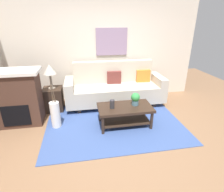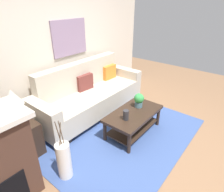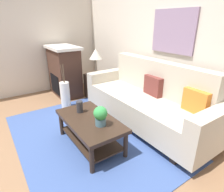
# 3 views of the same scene
# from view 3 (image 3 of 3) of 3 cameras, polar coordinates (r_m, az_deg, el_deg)

# --- Properties ---
(ground_plane) EXTENTS (9.00, 9.00, 0.00)m
(ground_plane) POSITION_cam_3_polar(r_m,az_deg,el_deg) (2.89, -15.62, -14.80)
(ground_plane) COLOR #8C6647
(wall_back) EXTENTS (5.00, 0.10, 2.70)m
(wall_back) POSITION_cam_3_polar(r_m,az_deg,el_deg) (3.50, 15.79, 15.64)
(wall_back) COLOR beige
(wall_back) RESTS_ON ground_plane
(wall_left) EXTENTS (0.10, 4.97, 2.70)m
(wall_left) POSITION_cam_3_polar(r_m,az_deg,el_deg) (4.94, -22.23, 16.54)
(wall_left) COLOR beige
(wall_left) RESTS_ON ground_plane
(area_rug) EXTENTS (2.82, 2.06, 0.01)m
(area_rug) POSITION_cam_3_polar(r_m,az_deg,el_deg) (3.03, -6.56, -11.91)
(area_rug) COLOR #3D5693
(area_rug) RESTS_ON ground_plane
(couch) EXTENTS (2.46, 0.84, 1.08)m
(couch) POSITION_cam_3_polar(r_m,az_deg,el_deg) (3.21, 10.60, -1.52)
(couch) COLOR beige
(couch) RESTS_ON ground_plane
(throw_pillow_maroon) EXTENTS (0.37, 0.15, 0.32)m
(throw_pillow_maroon) POSITION_cam_3_polar(r_m,az_deg,el_deg) (3.20, 12.50, 3.07)
(throw_pillow_maroon) COLOR brown
(throw_pillow_maroon) RESTS_ON couch
(throw_pillow_orange) EXTENTS (0.37, 0.14, 0.32)m
(throw_pillow_orange) POSITION_cam_3_polar(r_m,az_deg,el_deg) (2.77, 24.22, -1.48)
(throw_pillow_orange) COLOR orange
(throw_pillow_orange) RESTS_ON couch
(coffee_table) EXTENTS (1.10, 0.60, 0.43)m
(coffee_table) POSITION_cam_3_polar(r_m,az_deg,el_deg) (2.68, -6.66, -9.10)
(coffee_table) COLOR #332319
(coffee_table) RESTS_ON ground_plane
(tabletop_vase) EXTENTS (0.10, 0.10, 0.17)m
(tabletop_vase) POSITION_cam_3_polar(r_m,az_deg,el_deg) (2.79, -9.83, -3.24)
(tabletop_vase) COLOR #2D2D33
(tabletop_vase) RESTS_ON coffee_table
(potted_plant_tabletop) EXTENTS (0.18, 0.18, 0.26)m
(potted_plant_tabletop) POSITION_cam_3_polar(r_m,az_deg,el_deg) (2.40, -3.53, -5.89)
(potted_plant_tabletop) COLOR slate
(potted_plant_tabletop) RESTS_ON coffee_table
(side_table) EXTENTS (0.44, 0.44, 0.56)m
(side_table) POSITION_cam_3_polar(r_m,az_deg,el_deg) (4.35, -4.70, 3.01)
(side_table) COLOR #332319
(side_table) RESTS_ON ground_plane
(table_lamp) EXTENTS (0.28, 0.28, 0.57)m
(table_lamp) POSITION_cam_3_polar(r_m,az_deg,el_deg) (4.17, -5.01, 12.32)
(table_lamp) COLOR gray
(table_lamp) RESTS_ON side_table
(fireplace) EXTENTS (1.02, 0.58, 1.16)m
(fireplace) POSITION_cam_3_polar(r_m,az_deg,el_deg) (4.60, -14.34, 7.45)
(fireplace) COLOR #472D23
(fireplace) RESTS_ON ground_plane
(floor_vase) EXTENTS (0.19, 0.19, 0.56)m
(floor_vase) POSITION_cam_3_polar(r_m,az_deg,el_deg) (3.92, -14.06, 0.20)
(floor_vase) COLOR white
(floor_vase) RESTS_ON ground_plane
(floor_vase_branch_a) EXTENTS (0.04, 0.02, 0.36)m
(floor_vase_branch_a) POSITION_cam_3_polar(r_m,az_deg,el_deg) (3.76, -14.59, 6.58)
(floor_vase_branch_a) COLOR brown
(floor_vase_branch_a) RESTS_ON floor_vase
(floor_vase_branch_b) EXTENTS (0.05, 0.02, 0.36)m
(floor_vase_branch_b) POSITION_cam_3_polar(r_m,az_deg,el_deg) (3.79, -14.51, 6.72)
(floor_vase_branch_b) COLOR brown
(floor_vase_branch_b) RESTS_ON floor_vase
(floor_vase_branch_c) EXTENTS (0.04, 0.05, 0.36)m
(floor_vase_branch_c) POSITION_cam_3_polar(r_m,az_deg,el_deg) (3.78, -15.00, 6.63)
(floor_vase_branch_c) COLOR brown
(floor_vase_branch_c) RESTS_ON floor_vase
(framed_painting) EXTENTS (0.81, 0.03, 0.68)m
(framed_painting) POSITION_cam_3_polar(r_m,az_deg,el_deg) (3.30, 18.08, 18.20)
(framed_painting) COLOR gray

